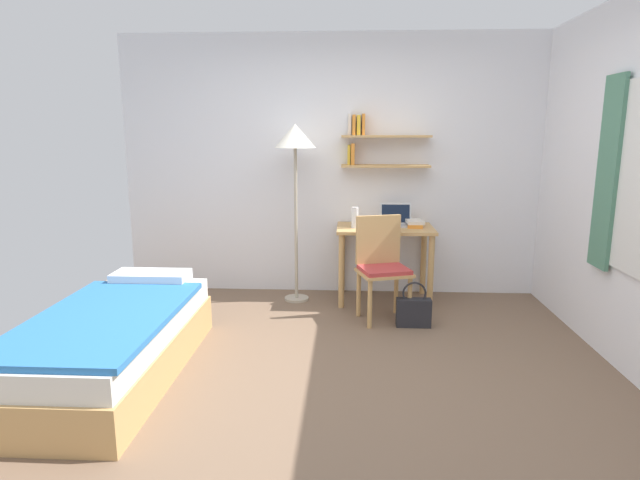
{
  "coord_description": "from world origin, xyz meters",
  "views": [
    {
      "loc": [
        0.09,
        -3.35,
        1.64
      ],
      "look_at": [
        -0.12,
        0.51,
        0.85
      ],
      "focal_mm": 29.51,
      "sensor_mm": 36.0,
      "label": 1
    }
  ],
  "objects_px": {
    "standing_lamp": "(295,146)",
    "water_bottle": "(355,218)",
    "desk_chair": "(382,264)",
    "desk": "(385,242)",
    "laptop": "(396,220)",
    "handbag": "(414,311)",
    "bed": "(114,342)",
    "book_stack": "(415,223)"
  },
  "relations": [
    {
      "from": "water_bottle",
      "to": "handbag",
      "type": "relative_size",
      "value": 0.51
    },
    {
      "from": "book_stack",
      "to": "handbag",
      "type": "relative_size",
      "value": 0.62
    },
    {
      "from": "desk",
      "to": "laptop",
      "type": "relative_size",
      "value": 2.98
    },
    {
      "from": "laptop",
      "to": "bed",
      "type": "bearing_deg",
      "value": -137.91
    },
    {
      "from": "desk_chair",
      "to": "desk",
      "type": "bearing_deg",
      "value": 83.71
    },
    {
      "from": "standing_lamp",
      "to": "water_bottle",
      "type": "distance_m",
      "value": 0.88
    },
    {
      "from": "book_stack",
      "to": "handbag",
      "type": "xyz_separation_m",
      "value": [
        -0.08,
        -0.74,
        -0.64
      ]
    },
    {
      "from": "water_bottle",
      "to": "laptop",
      "type": "bearing_deg",
      "value": 21.1
    },
    {
      "from": "book_stack",
      "to": "handbag",
      "type": "bearing_deg",
      "value": -96.15
    },
    {
      "from": "handbag",
      "to": "standing_lamp",
      "type": "bearing_deg",
      "value": 147.81
    },
    {
      "from": "water_bottle",
      "to": "book_stack",
      "type": "xyz_separation_m",
      "value": [
        0.59,
        0.09,
        -0.07
      ]
    },
    {
      "from": "water_bottle",
      "to": "desk",
      "type": "bearing_deg",
      "value": 12.17
    },
    {
      "from": "desk",
      "to": "standing_lamp",
      "type": "bearing_deg",
      "value": -177.8
    },
    {
      "from": "desk",
      "to": "desk_chair",
      "type": "distance_m",
      "value": 0.53
    },
    {
      "from": "desk_chair",
      "to": "book_stack",
      "type": "bearing_deg",
      "value": 57.44
    },
    {
      "from": "water_bottle",
      "to": "book_stack",
      "type": "relative_size",
      "value": 0.81
    },
    {
      "from": "book_stack",
      "to": "desk",
      "type": "bearing_deg",
      "value": -174.29
    },
    {
      "from": "standing_lamp",
      "to": "book_stack",
      "type": "height_order",
      "value": "standing_lamp"
    },
    {
      "from": "standing_lamp",
      "to": "water_bottle",
      "type": "bearing_deg",
      "value": -3.06
    },
    {
      "from": "handbag",
      "to": "desk",
      "type": "bearing_deg",
      "value": 106.53
    },
    {
      "from": "desk_chair",
      "to": "book_stack",
      "type": "height_order",
      "value": "desk_chair"
    },
    {
      "from": "laptop",
      "to": "desk_chair",
      "type": "bearing_deg",
      "value": -105.34
    },
    {
      "from": "desk_chair",
      "to": "handbag",
      "type": "bearing_deg",
      "value": -36.2
    },
    {
      "from": "laptop",
      "to": "handbag",
      "type": "bearing_deg",
      "value": -82.84
    },
    {
      "from": "desk",
      "to": "laptop",
      "type": "xyz_separation_m",
      "value": [
        0.11,
        0.09,
        0.2
      ]
    },
    {
      "from": "desk",
      "to": "handbag",
      "type": "xyz_separation_m",
      "value": [
        0.21,
        -0.71,
        -0.46
      ]
    },
    {
      "from": "bed",
      "to": "book_stack",
      "type": "xyz_separation_m",
      "value": [
        2.24,
        1.79,
        0.53
      ]
    },
    {
      "from": "desk_chair",
      "to": "bed",
      "type": "bearing_deg",
      "value": -146.55
    },
    {
      "from": "standing_lamp",
      "to": "laptop",
      "type": "height_order",
      "value": "standing_lamp"
    },
    {
      "from": "desk",
      "to": "laptop",
      "type": "distance_m",
      "value": 0.25
    },
    {
      "from": "bed",
      "to": "laptop",
      "type": "xyz_separation_m",
      "value": [
        2.06,
        1.86,
        0.56
      ]
    },
    {
      "from": "desk",
      "to": "handbag",
      "type": "height_order",
      "value": "desk"
    },
    {
      "from": "desk",
      "to": "water_bottle",
      "type": "distance_m",
      "value": 0.39
    },
    {
      "from": "desk_chair",
      "to": "water_bottle",
      "type": "height_order",
      "value": "water_bottle"
    },
    {
      "from": "desk_chair",
      "to": "laptop",
      "type": "relative_size",
      "value": 2.94
    },
    {
      "from": "bed",
      "to": "water_bottle",
      "type": "xyz_separation_m",
      "value": [
        1.65,
        1.7,
        0.6
      ]
    },
    {
      "from": "desk_chair",
      "to": "book_stack",
      "type": "distance_m",
      "value": 0.7
    },
    {
      "from": "water_bottle",
      "to": "handbag",
      "type": "xyz_separation_m",
      "value": [
        0.51,
        -0.65,
        -0.71
      ]
    },
    {
      "from": "bed",
      "to": "handbag",
      "type": "bearing_deg",
      "value": 25.99
    },
    {
      "from": "standing_lamp",
      "to": "handbag",
      "type": "distance_m",
      "value": 1.88
    },
    {
      "from": "standing_lamp",
      "to": "laptop",
      "type": "bearing_deg",
      "value": 7.36
    },
    {
      "from": "desk",
      "to": "standing_lamp",
      "type": "relative_size",
      "value": 0.54
    }
  ]
}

